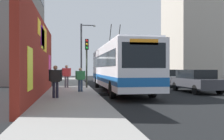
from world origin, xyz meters
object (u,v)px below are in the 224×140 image
object	(u,v)px
parked_car_black	(145,76)
traffic_light	(87,55)
parked_car_white	(164,78)
pedestrian_midblock	(66,74)
pedestrian_near_wall	(55,79)
street_lamp	(83,49)
parked_car_dark_gray	(196,80)
city_bus	(119,66)
pedestrian_at_curb	(80,78)

from	to	relation	value
parked_car_black	traffic_light	world-z (taller)	traffic_light
parked_car_white	pedestrian_midblock	world-z (taller)	pedestrian_midblock
pedestrian_midblock	pedestrian_near_wall	size ratio (longest dim) A/B	1.08
traffic_light	street_lamp	distance (m)	7.67
parked_car_black	pedestrian_near_wall	xyz separation A→B (m)	(-14.92, 9.39, 0.29)
parked_car_dark_gray	street_lamp	size ratio (longest dim) A/B	0.72
parked_car_dark_gray	parked_car_white	world-z (taller)	same
parked_car_dark_gray	pedestrian_midblock	distance (m)	9.85
city_bus	parked_car_black	xyz separation A→B (m)	(10.48, -5.20, -0.99)
parked_car_dark_gray	parked_car_black	world-z (taller)	same
city_bus	parked_car_white	bearing A→B (deg)	-48.74
city_bus	street_lamp	distance (m)	10.28
parked_car_black	pedestrian_at_curb	xyz separation A→B (m)	(-11.63, 7.99, 0.22)
parked_car_dark_gray	parked_car_white	xyz separation A→B (m)	(5.94, 0.00, -0.00)
parked_car_dark_gray	street_lamp	world-z (taller)	street_lamp
pedestrian_midblock	pedestrian_near_wall	xyz separation A→B (m)	(-7.16, 0.45, -0.09)
parked_car_dark_gray	parked_car_white	distance (m)	5.94
parked_car_dark_gray	parked_car_black	distance (m)	11.86
city_bus	pedestrian_near_wall	distance (m)	6.15
pedestrian_near_wall	street_lamp	bearing A→B (deg)	-8.46
city_bus	parked_car_black	bearing A→B (deg)	-26.38
traffic_light	parked_car_black	bearing A→B (deg)	-41.83
parked_car_dark_gray	pedestrian_at_curb	xyz separation A→B (m)	(0.23, 7.99, 0.22)
city_bus	pedestrian_at_curb	distance (m)	3.11
pedestrian_at_curb	parked_car_dark_gray	bearing A→B (deg)	-91.68
parked_car_dark_gray	pedestrian_near_wall	bearing A→B (deg)	108.07
parked_car_dark_gray	traffic_light	size ratio (longest dim) A/B	1.19
parked_car_dark_gray	pedestrian_at_curb	world-z (taller)	pedestrian_at_curb
pedestrian_near_wall	traffic_light	bearing A→B (deg)	-16.91
parked_car_white	parked_car_black	size ratio (longest dim) A/B	0.98
parked_car_white	parked_car_black	xyz separation A→B (m)	(5.92, -0.00, 0.00)
pedestrian_midblock	traffic_light	world-z (taller)	traffic_light
pedestrian_midblock	pedestrian_at_curb	bearing A→B (deg)	-166.13
pedestrian_near_wall	pedestrian_at_curb	xyz separation A→B (m)	(3.30, -1.40, -0.07)
pedestrian_midblock	pedestrian_at_curb	size ratio (longest dim) A/B	1.15
parked_car_black	pedestrian_at_curb	world-z (taller)	pedestrian_at_curb
parked_car_dark_gray	pedestrian_at_curb	distance (m)	8.00
parked_car_white	traffic_light	bearing A→B (deg)	107.32
pedestrian_near_wall	traffic_light	size ratio (longest dim) A/B	0.43
parked_car_white	pedestrian_near_wall	distance (m)	13.01
parked_car_black	pedestrian_near_wall	size ratio (longest dim) A/B	2.81
pedestrian_at_curb	street_lamp	bearing A→B (deg)	-3.78
street_lamp	parked_car_black	bearing A→B (deg)	-85.12
city_bus	pedestrian_midblock	world-z (taller)	city_bus
city_bus	parked_car_dark_gray	world-z (taller)	city_bus
parked_car_dark_gray	traffic_light	distance (m)	8.43
parked_car_dark_gray	parked_car_white	bearing A→B (deg)	0.00
traffic_light	parked_car_white	bearing A→B (deg)	-72.68
parked_car_white	parked_car_dark_gray	bearing A→B (deg)	-180.00
pedestrian_near_wall	parked_car_dark_gray	bearing A→B (deg)	-71.93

